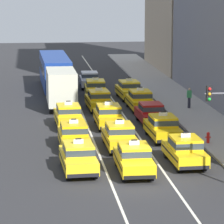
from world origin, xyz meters
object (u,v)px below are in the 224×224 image
Objects in this scene: box_truck_left_fourth at (61,87)px; pedestrian_mid_block at (189,98)px; sedan_center_sixth at (89,79)px; taxi_right_second at (163,127)px; taxi_center_fourth at (99,100)px; taxi_right_fifth at (129,89)px; taxi_right_fourth at (140,100)px; taxi_right_nearest at (185,150)px; sedan_right_third at (151,113)px; taxi_center_nearest at (134,158)px; taxi_center_third at (108,115)px; bus_left_fifth at (55,70)px; taxi_center_fifth at (95,88)px; taxi_center_second at (119,135)px; taxi_left_third at (68,115)px; fire_hydrant at (208,137)px; taxi_left_second at (74,135)px; taxi_left_nearest at (78,157)px.

pedestrian_mid_block is (10.45, -2.05, -0.78)m from box_truck_left_fourth.
sedan_center_sixth is 0.94× the size of taxi_right_second.
box_truck_left_fourth reaches higher than taxi_center_fourth.
taxi_right_fifth is (6.27, 3.55, -0.90)m from box_truck_left_fourth.
taxi_right_fourth reaches higher than sedan_center_sixth.
taxi_right_nearest is 1.06× the size of sedan_right_third.
taxi_center_nearest is at bearing -100.36° from taxi_right_fourth.
taxi_right_fifth is (3.19, 11.40, 0.00)m from taxi_center_third.
bus_left_fifth is at bearing 100.01° from taxi_center_third.
taxi_center_fifth is at bearing 116.43° from taxi_right_fourth.
taxi_center_third is 9.38m from pedestrian_mid_block.
taxi_center_second is (3.10, -24.40, -0.94)m from bus_left_fifth.
taxi_center_third reaches higher than pedestrian_mid_block.
taxi_center_third is 5.37m from taxi_right_second.
taxi_left_third is 1.00× the size of taxi_right_second.
taxi_center_fifth is at bearing -58.89° from bus_left_fifth.
taxi_center_fifth is at bearing 137.85° from pedestrian_mid_block.
sedan_right_third is at bearing 110.18° from fire_hydrant.
taxi_right_fifth is at bearing 70.63° from taxi_left_second.
taxi_center_fifth is (3.42, -5.66, -0.94)m from bus_left_fifth.
taxi_right_nearest is at bearing -79.16° from taxi_center_fourth.
taxi_center_fifth is 1.01× the size of taxi_right_fourth.
taxi_right_fourth is (6.22, 5.68, 0.00)m from taxi_left_third.
taxi_center_fourth and taxi_right_second have the same top height.
pedestrian_mid_block is at bearing -53.25° from taxi_right_fifth.
taxi_left_nearest and taxi_center_nearest have the same top height.
taxi_right_fifth is at bearing 61.06° from taxi_left_third.
box_truck_left_fourth reaches higher than taxi_center_second.
taxi_center_second is 3.87m from taxi_right_second.
taxi_center_nearest is 1.06× the size of sedan_right_third.
pedestrian_mid_block is (7.44, 12.30, 0.12)m from taxi_center_second.
taxi_right_fourth and taxi_right_fifth have the same top height.
taxi_left_nearest is 6.30m from taxi_right_nearest.
taxi_center_second is at bearing 58.68° from taxi_left_nearest.
fire_hydrant is at bearing 45.32° from taxi_center_nearest.
bus_left_fifth is at bearing 90.55° from taxi_left_second.
taxi_center_nearest is 8.34m from taxi_right_second.
pedestrian_mid_block is (7.12, -6.44, 0.12)m from taxi_center_fifth.
taxi_center_third is at bearing -141.83° from pedestrian_mid_block.
taxi_right_fourth is 2.75× the size of pedestrian_mid_block.
taxi_right_fourth is at bearing -61.28° from bus_left_fifth.
taxi_left_second is 0.66× the size of box_truck_left_fourth.
taxi_center_second is 1.00× the size of taxi_right_second.
sedan_right_third is at bearing 65.23° from taxi_center_second.
taxi_right_fourth is (6.36, 17.45, 0.00)m from taxi_left_nearest.
taxi_right_fifth is at bearing -45.67° from bus_left_fifth.
taxi_center_nearest reaches higher than sedan_center_sixth.
taxi_center_nearest reaches higher than pedestrian_mid_block.
taxi_center_third is at bearing 132.98° from fire_hydrant.
taxi_right_nearest is at bearing -84.10° from sedan_center_sixth.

